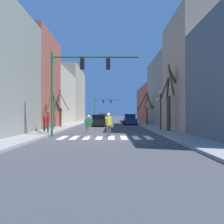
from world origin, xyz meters
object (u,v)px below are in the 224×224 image
at_px(street_tree_right_mid, 171,99).
at_px(street_tree_right_far, 147,109).
at_px(pedestrian_on_right_sidewalk, 89,124).
at_px(street_tree_left_far, 54,111).
at_px(pedestrian_waiting_at_curb, 109,123).
at_px(car_parked_right_far, 103,118).
at_px(street_lamp_right_corner, 161,101).
at_px(car_parked_right_near, 130,120).
at_px(pedestrian_crossing_street, 45,121).
at_px(street_tree_left_near, 60,110).
at_px(pedestrian_near_right_corner, 49,120).
at_px(traffic_signal_near, 77,75).
at_px(traffic_signal_far, 103,104).
at_px(car_at_intersection, 100,121).

bearing_deg(street_tree_right_mid, street_tree_right_far, 92.51).
xyz_separation_m(pedestrian_on_right_sidewalk, street_tree_left_far, (-4.40, 6.81, 1.08)).
bearing_deg(street_tree_right_mid, pedestrian_waiting_at_curb, -147.35).
bearing_deg(street_tree_right_mid, car_parked_right_far, 109.25).
xyz_separation_m(street_lamp_right_corner, car_parked_right_near, (-2.10, 12.61, -2.22)).
distance_m(car_parked_right_far, street_tree_right_mid, 22.39).
distance_m(pedestrian_crossing_street, pedestrian_on_right_sidewalk, 5.82).
relative_size(street_lamp_right_corner, street_tree_left_near, 0.88).
xyz_separation_m(pedestrian_near_right_corner, street_tree_left_far, (-0.65, 4.33, 0.83)).
distance_m(pedestrian_near_right_corner, pedestrian_crossing_street, 1.45).
bearing_deg(street_tree_left_near, car_parked_right_far, 72.81).
bearing_deg(street_lamp_right_corner, street_tree_left_far, 174.86).
bearing_deg(car_parked_right_far, pedestrian_crossing_street, -11.47).
height_order(street_lamp_right_corner, car_parked_right_far, street_lamp_right_corner).
distance_m(street_tree_right_mid, street_tree_left_far, 11.98).
xyz_separation_m(pedestrian_near_right_corner, pedestrian_on_right_sidewalk, (3.75, -2.48, -0.25)).
xyz_separation_m(traffic_signal_near, car_parked_right_far, (0.95, 24.63, -3.93)).
bearing_deg(street_tree_right_far, traffic_signal_far, 106.48).
relative_size(pedestrian_near_right_corner, street_tree_right_far, 0.38).
distance_m(street_lamp_right_corner, pedestrian_on_right_sidewalk, 9.07).
relative_size(street_lamp_right_corner, street_tree_right_far, 0.83).
xyz_separation_m(car_parked_right_near, pedestrian_crossing_street, (-9.01, -14.67, 0.34)).
xyz_separation_m(car_parked_right_near, pedestrian_on_right_sidewalk, (-4.56, -18.42, 0.20)).
height_order(car_at_intersection, street_tree_left_far, street_tree_left_far).
xyz_separation_m(car_parked_right_far, car_parked_right_near, (4.62, -6.96, -0.05)).
xyz_separation_m(traffic_signal_near, street_lamp_right_corner, (7.67, 5.06, -1.77)).
distance_m(street_tree_left_near, street_tree_right_far, 12.54).
relative_size(pedestrian_near_right_corner, pedestrian_on_right_sidewalk, 1.10).
bearing_deg(street_tree_right_far, pedestrian_crossing_street, -133.44).
bearing_deg(car_parked_right_near, car_at_intersection, 130.22).
distance_m(car_parked_right_far, pedestrian_crossing_street, 22.07).
xyz_separation_m(car_at_intersection, street_tree_left_far, (-4.32, -7.69, 1.31)).
bearing_deg(car_parked_right_near, pedestrian_on_right_sidewalk, 166.10).
bearing_deg(street_tree_left_far, traffic_signal_far, 84.31).
xyz_separation_m(traffic_signal_far, pedestrian_crossing_street, (-3.52, -37.92, -3.15)).
bearing_deg(street_lamp_right_corner, car_parked_right_far, 108.95).
height_order(street_lamp_right_corner, pedestrian_crossing_street, street_lamp_right_corner).
distance_m(traffic_signal_far, car_parked_right_far, 16.67).
xyz_separation_m(pedestrian_waiting_at_curb, street_tree_right_far, (5.32, 14.97, 1.31)).
distance_m(car_parked_right_near, pedestrian_waiting_at_curb, 18.05).
distance_m(traffic_signal_near, street_tree_left_near, 10.72).
bearing_deg(car_at_intersection, street_tree_right_far, 99.19).
bearing_deg(street_tree_left_near, car_parked_right_near, 40.65).
bearing_deg(pedestrian_on_right_sidewalk, traffic_signal_near, 146.86).
height_order(traffic_signal_near, pedestrian_on_right_sidewalk, traffic_signal_near).
distance_m(car_at_intersection, street_tree_left_near, 6.25).
distance_m(street_lamp_right_corner, car_at_intersection, 11.22).
distance_m(car_parked_right_near, pedestrian_on_right_sidewalk, 18.97).
relative_size(car_at_intersection, street_tree_right_mid, 0.78).
bearing_deg(car_parked_right_near, street_tree_left_far, 142.36).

